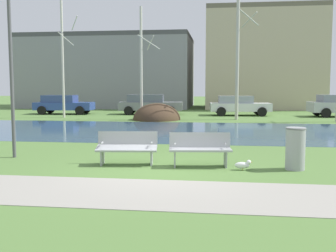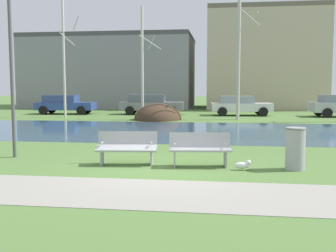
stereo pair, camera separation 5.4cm
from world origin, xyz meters
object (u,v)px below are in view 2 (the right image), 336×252
(trash_bin, at_px, (295,148))
(streetlamp, at_px, (10,36))
(bench_left, at_px, (127,147))
(bench_right, at_px, (200,148))
(seagull, at_px, (243,165))
(parked_sedan_second_grey, at_px, (151,104))
(parked_hatch_third_white, at_px, (240,105))
(parked_van_nearest_blue, at_px, (64,104))

(trash_bin, height_order, streetlamp, streetlamp)
(bench_left, distance_m, bench_right, 1.94)
(trash_bin, height_order, seagull, trash_bin)
(bench_left, distance_m, parked_sedan_second_grey, 18.93)
(bench_left, height_order, streetlamp, streetlamp)
(parked_hatch_third_white, bearing_deg, trash_bin, -88.27)
(seagull, bearing_deg, parked_hatch_third_white, 87.77)
(streetlamp, distance_m, parked_van_nearest_blue, 18.72)
(streetlamp, bearing_deg, trash_bin, -5.27)
(parked_van_nearest_blue, bearing_deg, streetlamp, -72.34)
(bench_right, distance_m, seagull, 1.19)
(bench_right, bearing_deg, streetlamp, 173.50)
(streetlamp, height_order, parked_sedan_second_grey, streetlamp)
(parked_hatch_third_white, bearing_deg, bench_left, -101.48)
(parked_van_nearest_blue, distance_m, parked_hatch_third_white, 12.90)
(bench_right, bearing_deg, seagull, -17.37)
(bench_right, relative_size, seagull, 3.73)
(trash_bin, relative_size, parked_van_nearest_blue, 0.24)
(bench_right, distance_m, trash_bin, 2.38)
(seagull, xyz_separation_m, parked_hatch_third_white, (0.73, 18.84, 0.61))
(seagull, distance_m, streetlamp, 7.43)
(bench_left, bearing_deg, parked_hatch_third_white, 78.52)
(bench_right, bearing_deg, parked_van_nearest_blue, 121.26)
(bench_right, height_order, parked_hatch_third_white, parked_hatch_third_white)
(streetlamp, height_order, parked_hatch_third_white, streetlamp)
(bench_left, distance_m, parked_van_nearest_blue, 20.42)
(trash_bin, xyz_separation_m, parked_sedan_second_grey, (-7.03, 18.83, 0.22))
(seagull, distance_m, parked_van_nearest_blue, 22.24)
(bench_right, xyz_separation_m, parked_hatch_third_white, (1.82, 18.50, 0.27))
(bench_left, height_order, trash_bin, trash_bin)
(seagull, relative_size, parked_hatch_third_white, 0.10)
(seagull, xyz_separation_m, streetlamp, (-6.55, 0.96, 3.37))
(parked_van_nearest_blue, relative_size, parked_sedan_second_grey, 0.92)
(streetlamp, bearing_deg, parked_hatch_third_white, 67.83)
(streetlamp, relative_size, parked_hatch_third_white, 1.21)
(trash_bin, distance_m, parked_hatch_third_white, 18.61)
(bench_right, xyz_separation_m, seagull, (1.09, -0.34, -0.34))
(streetlamp, bearing_deg, parked_sedan_second_grey, 87.42)
(seagull, distance_m, parked_sedan_second_grey, 19.93)
(trash_bin, relative_size, streetlamp, 0.20)
(bench_left, relative_size, trash_bin, 1.56)
(parked_van_nearest_blue, bearing_deg, bench_left, -63.40)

